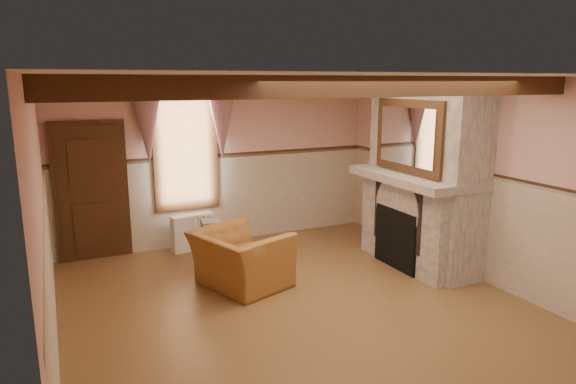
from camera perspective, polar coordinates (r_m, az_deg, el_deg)
name	(u,v)px	position (r m, az deg, el deg)	size (l,w,h in m)	color
floor	(297,306)	(6.56, 0.98, -12.54)	(5.50, 6.00, 0.01)	brown
ceiling	(298,76)	(5.96, 1.08, 12.72)	(5.50, 6.00, 0.01)	silver
wall_back	(220,162)	(8.86, -7.54, 3.38)	(5.50, 0.02, 2.80)	#DCA498
wall_front	(493,286)	(3.77, 21.77, -9.70)	(5.50, 0.02, 2.80)	#DCA498
wall_left	(43,223)	(5.52, -25.61, -3.16)	(0.02, 6.00, 2.80)	#DCA498
wall_right	(472,179)	(7.70, 19.75, 1.42)	(0.02, 6.00, 2.80)	#DCA498
wainscot	(297,249)	(6.28, 1.00, -6.32)	(5.50, 6.00, 1.50)	beige
chair_rail	(297,189)	(6.09, 1.03, 0.39)	(5.50, 6.00, 0.08)	black
firebox	(399,238)	(7.88, 12.27, -5.02)	(0.20, 0.95, 0.90)	black
armchair	(241,259)	(7.05, -5.28, -7.43)	(1.18, 1.03, 0.77)	#9E662D
side_table	(214,251)	(7.75, -8.22, -6.52)	(0.48, 0.48, 0.55)	brown
book_stack	(211,227)	(7.63, -8.59, -3.88)	(0.26, 0.32, 0.20)	#B7AD8C
radiator	(192,232)	(8.65, -10.59, -4.41)	(0.70, 0.18, 0.60)	white
bowl	(419,171)	(7.75, 14.31, 2.31)	(0.36, 0.36, 0.09)	brown
mantel_clock	(390,160)	(8.30, 11.23, 3.49)	(0.14, 0.24, 0.20)	#321F0D
oil_lamp	(394,159)	(8.20, 11.68, 3.66)	(0.11, 0.11, 0.28)	gold
candle_red	(445,174)	(7.33, 17.09, 1.87)	(0.06, 0.06, 0.16)	maroon
jar_yellow	(425,171)	(7.64, 14.99, 2.26)	(0.06, 0.06, 0.12)	gold
fireplace	(426,173)	(7.92, 15.04, 2.01)	(0.85, 2.00, 2.80)	gray
mantel	(416,177)	(7.81, 14.01, 1.63)	(1.05, 2.05, 0.12)	gray
overmantel_mirror	(408,136)	(7.61, 13.15, 6.04)	(0.06, 1.44, 1.04)	silver
door	(92,193)	(8.48, -20.99, -0.14)	(1.10, 0.10, 2.10)	black
window	(185,149)	(8.63, -11.33, 4.69)	(1.06, 0.08, 2.02)	white
window_drapes	(185,113)	(8.49, -11.36, 8.64)	(1.30, 0.14, 1.40)	gray
ceiling_beam_front	(354,87)	(4.91, 7.37, 11.55)	(5.50, 0.18, 0.20)	black
ceiling_beam_back	(258,85)	(7.05, -3.31, 11.82)	(5.50, 0.18, 0.20)	black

